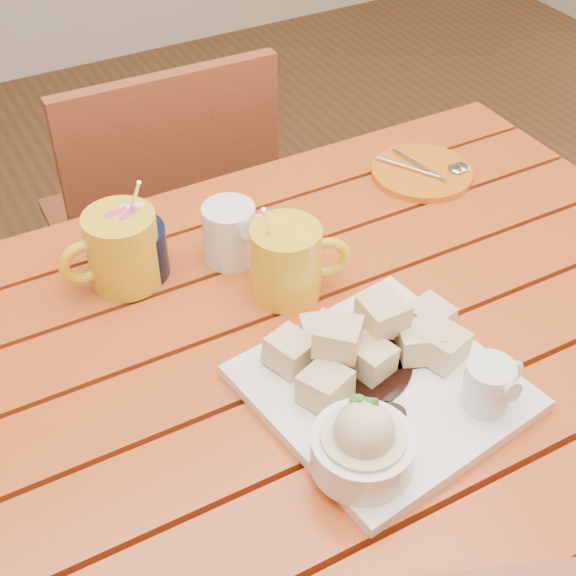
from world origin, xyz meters
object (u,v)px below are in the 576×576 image
coffee_mug_right (288,260)px  chair_far (165,225)px  table (304,394)px  dessert_plate (380,389)px  coffee_mug_left (121,249)px  orange_saucer (423,172)px

coffee_mug_right → chair_far: (0.02, 0.57, -0.32)m
table → dessert_plate: 0.20m
coffee_mug_left → coffee_mug_right: coffee_mug_left is taller
table → orange_saucer: orange_saucer is taller
orange_saucer → dessert_plate: bearing=-131.7°
coffee_mug_left → orange_saucer: (0.52, 0.02, -0.05)m
table → coffee_mug_right: (0.03, 0.09, 0.16)m
coffee_mug_left → chair_far: (0.21, 0.44, -0.32)m
dessert_plate → coffee_mug_left: (-0.18, 0.36, 0.02)m
coffee_mug_right → dessert_plate: bearing=-70.7°
dessert_plate → chair_far: bearing=88.0°
orange_saucer → coffee_mug_right: bearing=-156.0°
coffee_mug_left → orange_saucer: size_ratio=0.99×
coffee_mug_right → orange_saucer: bearing=44.8°
dessert_plate → coffee_mug_right: bearing=88.5°
chair_far → coffee_mug_right: bearing=89.4°
dessert_plate → chair_far: size_ratio=0.37×
table → chair_far: 0.68m
orange_saucer → chair_far: chair_far is taller
dessert_plate → coffee_mug_right: size_ratio=2.01×
table → dessert_plate: dessert_plate is taller
dessert_plate → chair_far: (0.03, 0.80, -0.30)m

